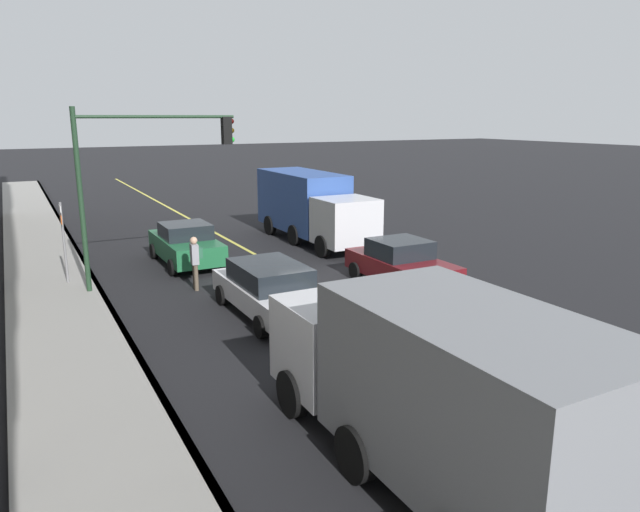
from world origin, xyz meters
name	(u,v)px	position (x,y,z in m)	size (l,w,h in m)	color
ground	(330,295)	(0.00, 0.00, 0.00)	(200.00, 200.00, 0.00)	black
sidewalk_slab	(67,335)	(0.00, 7.69, 0.07)	(80.00, 2.77, 0.15)	gray
curb_edge	(120,326)	(0.00, 6.38, 0.07)	(80.00, 0.16, 0.15)	slate
lane_stripe_center	(330,295)	(0.00, 0.00, 0.01)	(80.00, 0.16, 0.01)	#D8CC4C
car_maroon	(401,263)	(-0.13, -2.63, 0.76)	(4.19, 2.07, 1.54)	#591116
car_green	(186,244)	(6.08, 2.89, 0.79)	(4.40, 2.03, 1.58)	#1E6038
car_white	(270,289)	(-0.85, 2.41, 0.78)	(4.65, 2.02, 1.51)	silver
truck_gray	(437,383)	(-9.02, 3.13, 1.54)	(6.75, 2.64, 2.88)	silver
truck_blue	(311,205)	(7.62, -3.26, 1.62)	(7.73, 2.40, 3.04)	silver
pedestrian_with_backpack	(195,259)	(2.59, 3.54, 1.03)	(0.44, 0.39, 1.76)	brown
traffic_light_mast	(144,164)	(3.57, 4.76, 4.03)	(0.28, 5.07, 5.79)	#1E3823
street_sign_post	(63,238)	(4.92, 7.20, 1.66)	(0.60, 0.08, 2.82)	slate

